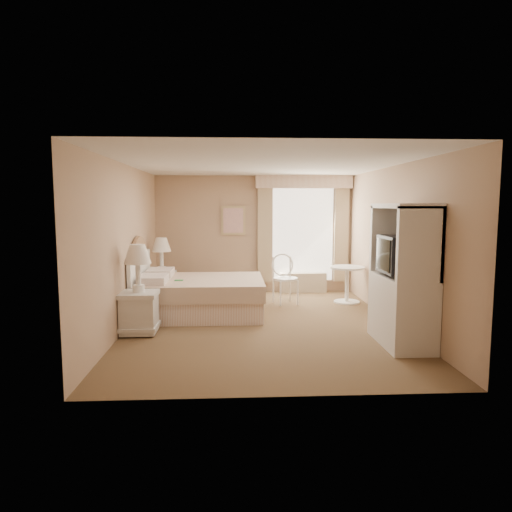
{
  "coord_description": "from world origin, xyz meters",
  "views": [
    {
      "loc": [
        -0.47,
        -7.04,
        1.89
      ],
      "look_at": [
        -0.09,
        0.3,
        1.06
      ],
      "focal_mm": 32.0,
      "sensor_mm": 36.0,
      "label": 1
    }
  ],
  "objects": [
    {
      "name": "armoire",
      "position": [
        1.81,
        -1.12,
        0.79
      ],
      "size": [
        0.57,
        1.14,
        1.9
      ],
      "color": "silver",
      "rests_on": "room"
    },
    {
      "name": "window",
      "position": [
        1.05,
        2.65,
        1.34
      ],
      "size": [
        2.05,
        0.22,
        2.51
      ],
      "color": "white",
      "rests_on": "room"
    },
    {
      "name": "framed_art",
      "position": [
        -0.45,
        2.71,
        1.55
      ],
      "size": [
        0.52,
        0.04,
        0.62
      ],
      "color": "tan",
      "rests_on": "room"
    },
    {
      "name": "cafe_chair",
      "position": [
        0.52,
        1.56,
        0.55
      ],
      "size": [
        0.57,
        0.57,
        0.95
      ],
      "rotation": [
        0.0,
        0.0,
        0.29
      ],
      "color": "white",
      "rests_on": "room"
    },
    {
      "name": "nightstand_near",
      "position": [
        -1.84,
        -0.43,
        0.49
      ],
      "size": [
        0.54,
        0.54,
        1.3
      ],
      "color": "silver",
      "rests_on": "room"
    },
    {
      "name": "room",
      "position": [
        0.0,
        0.0,
        1.25
      ],
      "size": [
        4.21,
        5.51,
        2.51
      ],
      "color": "brown",
      "rests_on": "ground"
    },
    {
      "name": "round_table",
      "position": [
        1.74,
        1.53,
        0.47
      ],
      "size": [
        0.66,
        0.66,
        0.7
      ],
      "color": "white",
      "rests_on": "room"
    },
    {
      "name": "bed",
      "position": [
        -1.12,
        0.71,
        0.35
      ],
      "size": [
        2.13,
        1.65,
        1.46
      ],
      "color": "tan",
      "rests_on": "room"
    },
    {
      "name": "nightstand_far",
      "position": [
        -1.84,
        1.78,
        0.47
      ],
      "size": [
        0.51,
        0.51,
        1.23
      ],
      "color": "silver",
      "rests_on": "room"
    }
  ]
}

